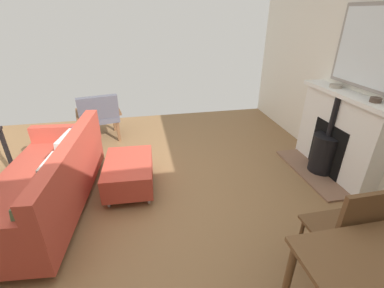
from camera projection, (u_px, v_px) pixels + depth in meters
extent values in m
cube|color=olive|center=(134.00, 201.00, 3.03)|extent=(5.58, 5.50, 0.01)
cube|color=silver|center=(380.00, 67.00, 2.89)|extent=(0.12, 5.50, 2.80)
cube|color=brown|center=(310.00, 172.00, 3.55)|extent=(0.34, 1.23, 0.03)
cube|color=white|center=(338.00, 136.00, 3.37)|extent=(0.23, 1.29, 1.04)
cube|color=black|center=(328.00, 148.00, 3.43)|extent=(0.06, 0.60, 0.65)
cylinder|color=black|center=(324.00, 154.00, 3.46)|extent=(0.33, 0.33, 0.49)
cylinder|color=black|center=(329.00, 136.00, 3.34)|extent=(0.34, 0.34, 0.02)
cylinder|color=black|center=(334.00, 117.00, 3.22)|extent=(0.07, 0.07, 0.50)
cube|color=white|center=(347.00, 95.00, 3.12)|extent=(0.28, 1.37, 0.05)
cube|color=gray|center=(369.00, 47.00, 2.90)|extent=(0.04, 0.95, 0.89)
cube|color=silver|center=(368.00, 47.00, 2.90)|extent=(0.01, 0.87, 0.81)
cylinder|color=#9E9384|center=(336.00, 86.00, 3.32)|extent=(0.16, 0.16, 0.04)
torus|color=#9E9384|center=(336.00, 85.00, 3.31)|extent=(0.15, 0.15, 0.01)
cylinder|color=#47382D|center=(376.00, 100.00, 2.77)|extent=(0.11, 0.11, 0.05)
torus|color=#47382D|center=(376.00, 98.00, 2.76)|extent=(0.12, 0.12, 0.01)
cylinder|color=#B2B2B7|center=(43.00, 168.00, 3.57)|extent=(0.04, 0.04, 0.10)
cylinder|color=#B2B2B7|center=(96.00, 165.00, 3.63)|extent=(0.04, 0.04, 0.10)
cylinder|color=#B2B2B7|center=(52.00, 267.00, 2.19)|extent=(0.04, 0.04, 0.10)
cube|color=#B74233|center=(42.00, 190.00, 2.79)|extent=(1.06, 1.98, 0.31)
cube|color=#B74233|center=(72.00, 160.00, 2.67)|extent=(0.32, 1.91, 0.40)
cube|color=#B74233|center=(64.00, 133.00, 3.47)|extent=(0.84, 0.20, 0.21)
cube|color=#334775|center=(81.00, 137.00, 3.29)|extent=(0.17, 0.34, 0.33)
cube|color=beige|center=(69.00, 152.00, 2.86)|extent=(0.21, 0.41, 0.40)
cube|color=beige|center=(54.00, 177.00, 2.46)|extent=(0.17, 0.37, 0.36)
cube|color=#4C6B47|center=(31.00, 213.00, 2.03)|extent=(0.19, 0.34, 0.33)
cylinder|color=#B2B2B7|center=(115.00, 172.00, 3.49)|extent=(0.03, 0.03, 0.09)
cylinder|color=#B2B2B7|center=(109.00, 204.00, 2.92)|extent=(0.03, 0.03, 0.09)
cylinder|color=#B2B2B7|center=(149.00, 169.00, 3.55)|extent=(0.03, 0.03, 0.09)
cylinder|color=#B2B2B7|center=(149.00, 200.00, 2.98)|extent=(0.03, 0.03, 0.09)
cube|color=#B74233|center=(129.00, 172.00, 3.15)|extent=(0.59, 0.84, 0.28)
cube|color=brown|center=(114.00, 121.00, 4.75)|extent=(0.05, 0.05, 0.36)
cube|color=brown|center=(84.00, 125.00, 4.57)|extent=(0.05, 0.05, 0.36)
cube|color=brown|center=(118.00, 131.00, 4.36)|extent=(0.05, 0.05, 0.36)
cube|color=brown|center=(86.00, 136.00, 4.18)|extent=(0.05, 0.05, 0.36)
cube|color=#4C4C56|center=(99.00, 117.00, 4.38)|extent=(0.70, 0.67, 0.08)
cube|color=#4C4C56|center=(98.00, 108.00, 4.07)|extent=(0.61, 0.25, 0.39)
cube|color=brown|center=(118.00, 109.00, 4.45)|extent=(0.15, 0.53, 0.04)
cube|color=brown|center=(77.00, 114.00, 4.22)|extent=(0.15, 0.53, 0.04)
cube|color=black|center=(8.00, 155.00, 3.29)|extent=(0.04, 0.04, 0.69)
cylinder|color=brown|center=(287.00, 283.00, 1.73)|extent=(0.05, 0.05, 0.70)
cylinder|color=brown|center=(333.00, 234.00, 2.29)|extent=(0.03, 0.03, 0.44)
cylinder|color=brown|center=(300.00, 239.00, 2.23)|extent=(0.03, 0.03, 0.44)
cylinder|color=brown|center=(361.00, 265.00, 2.01)|extent=(0.03, 0.03, 0.44)
cylinder|color=brown|center=(324.00, 272.00, 1.95)|extent=(0.03, 0.03, 0.44)
cube|color=brown|center=(336.00, 230.00, 2.01)|extent=(0.40, 0.40, 0.02)
cube|color=brown|center=(362.00, 221.00, 1.76)|extent=(0.36, 0.04, 0.46)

